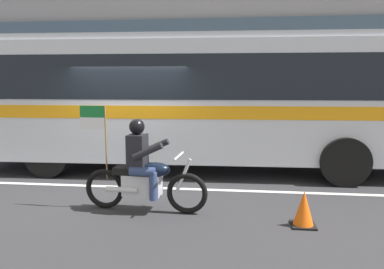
{
  "coord_description": "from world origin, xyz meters",
  "views": [
    {
      "loc": [
        2.26,
        -7.86,
        2.16
      ],
      "look_at": [
        1.36,
        -0.08,
        1.06
      ],
      "focal_mm": 34.57,
      "sensor_mm": 36.0,
      "label": 1
    }
  ],
  "objects_px": {
    "motorcycle_with_rider": "(143,172)",
    "traffic_cone": "(304,210)",
    "transit_bus": "(203,94)",
    "fire_hydrant": "(85,130)"
  },
  "relations": [
    {
      "from": "transit_bus",
      "to": "fire_hydrant",
      "type": "xyz_separation_m",
      "value": [
        -4.38,
        3.15,
        -1.36
      ]
    },
    {
      "from": "fire_hydrant",
      "to": "motorcycle_with_rider",
      "type": "bearing_deg",
      "value": -59.88
    },
    {
      "from": "transit_bus",
      "to": "motorcycle_with_rider",
      "type": "xyz_separation_m",
      "value": [
        -0.73,
        -3.14,
        -1.22
      ]
    },
    {
      "from": "motorcycle_with_rider",
      "to": "transit_bus",
      "type": "bearing_deg",
      "value": 76.89
    },
    {
      "from": "transit_bus",
      "to": "motorcycle_with_rider",
      "type": "bearing_deg",
      "value": -103.11
    },
    {
      "from": "fire_hydrant",
      "to": "traffic_cone",
      "type": "xyz_separation_m",
      "value": [
        6.22,
        -6.69,
        -0.26
      ]
    },
    {
      "from": "motorcycle_with_rider",
      "to": "traffic_cone",
      "type": "distance_m",
      "value": 2.63
    },
    {
      "from": "motorcycle_with_rider",
      "to": "traffic_cone",
      "type": "xyz_separation_m",
      "value": [
        2.57,
        -0.4,
        -0.41
      ]
    },
    {
      "from": "motorcycle_with_rider",
      "to": "fire_hydrant",
      "type": "height_order",
      "value": "motorcycle_with_rider"
    },
    {
      "from": "transit_bus",
      "to": "traffic_cone",
      "type": "height_order",
      "value": "transit_bus"
    }
  ]
}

